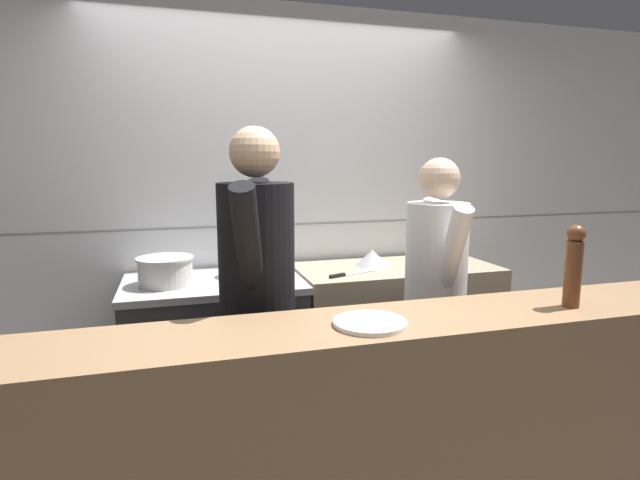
{
  "coord_description": "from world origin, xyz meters",
  "views": [
    {
      "loc": [
        -0.72,
        -2.06,
        1.59
      ],
      "look_at": [
        0.04,
        0.55,
        1.15
      ],
      "focal_mm": 28.0,
      "sensor_mm": 36.0,
      "label": 1
    }
  ],
  "objects_px": {
    "chefs_knife": "(349,274)",
    "chef_head_cook": "(257,294)",
    "sauce_pot": "(252,257)",
    "pepper_mill": "(574,264)",
    "oven_range": "(215,350)",
    "plated_dish_main": "(370,323)",
    "mixing_bowl_steel": "(372,258)",
    "chef_sous": "(435,292)",
    "stock_pot": "(165,270)"
  },
  "relations": [
    {
      "from": "chefs_knife",
      "to": "chef_head_cook",
      "type": "xyz_separation_m",
      "value": [
        -0.65,
        -0.53,
        0.07
      ]
    },
    {
      "from": "sauce_pot",
      "to": "pepper_mill",
      "type": "xyz_separation_m",
      "value": [
        1.15,
        -1.35,
        0.16
      ]
    },
    {
      "from": "oven_range",
      "to": "chefs_knife",
      "type": "height_order",
      "value": "chefs_knife"
    },
    {
      "from": "plated_dish_main",
      "to": "sauce_pot",
      "type": "bearing_deg",
      "value": 100.4
    },
    {
      "from": "mixing_bowl_steel",
      "to": "chefs_knife",
      "type": "bearing_deg",
      "value": -137.16
    },
    {
      "from": "oven_range",
      "to": "pepper_mill",
      "type": "bearing_deg",
      "value": -42.83
    },
    {
      "from": "oven_range",
      "to": "chef_head_cook",
      "type": "relative_size",
      "value": 0.6
    },
    {
      "from": "oven_range",
      "to": "sauce_pot",
      "type": "distance_m",
      "value": 0.61
    },
    {
      "from": "mixing_bowl_steel",
      "to": "pepper_mill",
      "type": "xyz_separation_m",
      "value": [
        0.35,
        -1.36,
        0.21
      ]
    },
    {
      "from": "sauce_pot",
      "to": "chef_sous",
      "type": "bearing_deg",
      "value": -38.59
    },
    {
      "from": "chefs_knife",
      "to": "mixing_bowl_steel",
      "type": "bearing_deg",
      "value": 42.84
    },
    {
      "from": "stock_pot",
      "to": "chefs_knife",
      "type": "relative_size",
      "value": 0.91
    },
    {
      "from": "pepper_mill",
      "to": "stock_pot",
      "type": "bearing_deg",
      "value": 143.18
    },
    {
      "from": "sauce_pot",
      "to": "chefs_knife",
      "type": "distance_m",
      "value": 0.61
    },
    {
      "from": "oven_range",
      "to": "mixing_bowl_steel",
      "type": "bearing_deg",
      "value": 3.52
    },
    {
      "from": "plated_dish_main",
      "to": "chef_head_cook",
      "type": "distance_m",
      "value": 0.67
    },
    {
      "from": "sauce_pot",
      "to": "pepper_mill",
      "type": "relative_size",
      "value": 0.73
    },
    {
      "from": "sauce_pot",
      "to": "mixing_bowl_steel",
      "type": "distance_m",
      "value": 0.8
    },
    {
      "from": "oven_range",
      "to": "pepper_mill",
      "type": "distance_m",
      "value": 2.03
    },
    {
      "from": "mixing_bowl_steel",
      "to": "sauce_pot",
      "type": "bearing_deg",
      "value": -179.34
    },
    {
      "from": "chefs_knife",
      "to": "pepper_mill",
      "type": "bearing_deg",
      "value": -62.35
    },
    {
      "from": "stock_pot",
      "to": "mixing_bowl_steel",
      "type": "height_order",
      "value": "stock_pot"
    },
    {
      "from": "chef_sous",
      "to": "oven_range",
      "type": "bearing_deg",
      "value": 157.15
    },
    {
      "from": "pepper_mill",
      "to": "chef_sous",
      "type": "xyz_separation_m",
      "value": [
        -0.28,
        0.65,
        -0.27
      ]
    },
    {
      "from": "mixing_bowl_steel",
      "to": "pepper_mill",
      "type": "relative_size",
      "value": 0.63
    },
    {
      "from": "chefs_knife",
      "to": "chef_sous",
      "type": "relative_size",
      "value": 0.22
    },
    {
      "from": "chefs_knife",
      "to": "plated_dish_main",
      "type": "relative_size",
      "value": 1.25
    },
    {
      "from": "stock_pot",
      "to": "plated_dish_main",
      "type": "xyz_separation_m",
      "value": [
        0.75,
        -1.23,
        0.01
      ]
    },
    {
      "from": "oven_range",
      "to": "chef_sous",
      "type": "xyz_separation_m",
      "value": [
        1.12,
        -0.64,
        0.45
      ]
    },
    {
      "from": "mixing_bowl_steel",
      "to": "pepper_mill",
      "type": "bearing_deg",
      "value": -75.55
    },
    {
      "from": "sauce_pot",
      "to": "pepper_mill",
      "type": "distance_m",
      "value": 1.78
    },
    {
      "from": "sauce_pot",
      "to": "plated_dish_main",
      "type": "height_order",
      "value": "sauce_pot"
    },
    {
      "from": "pepper_mill",
      "to": "chefs_knife",
      "type": "bearing_deg",
      "value": 117.65
    },
    {
      "from": "chef_head_cook",
      "to": "chef_sous",
      "type": "relative_size",
      "value": 1.09
    },
    {
      "from": "chefs_knife",
      "to": "chef_head_cook",
      "type": "distance_m",
      "value": 0.84
    },
    {
      "from": "stock_pot",
      "to": "plated_dish_main",
      "type": "height_order",
      "value": "stock_pot"
    },
    {
      "from": "oven_range",
      "to": "pepper_mill",
      "type": "xyz_separation_m",
      "value": [
        1.39,
        -1.29,
        0.71
      ]
    },
    {
      "from": "sauce_pot",
      "to": "pepper_mill",
      "type": "bearing_deg",
      "value": -49.49
    },
    {
      "from": "chefs_knife",
      "to": "pepper_mill",
      "type": "xyz_separation_m",
      "value": [
        0.59,
        -1.13,
        0.26
      ]
    },
    {
      "from": "pepper_mill",
      "to": "chef_sous",
      "type": "height_order",
      "value": "chef_sous"
    },
    {
      "from": "oven_range",
      "to": "chef_head_cook",
      "type": "distance_m",
      "value": 0.88
    },
    {
      "from": "stock_pot",
      "to": "mixing_bowl_steel",
      "type": "distance_m",
      "value": 1.32
    },
    {
      "from": "chefs_knife",
      "to": "chef_sous",
      "type": "distance_m",
      "value": 0.58
    },
    {
      "from": "chef_head_cook",
      "to": "mixing_bowl_steel",
      "type": "bearing_deg",
      "value": 58.45
    },
    {
      "from": "pepper_mill",
      "to": "chef_head_cook",
      "type": "bearing_deg",
      "value": 154.18
    },
    {
      "from": "plated_dish_main",
      "to": "chef_sous",
      "type": "xyz_separation_m",
      "value": [
        0.63,
        0.64,
        -0.09
      ]
    },
    {
      "from": "stock_pot",
      "to": "chefs_knife",
      "type": "height_order",
      "value": "stock_pot"
    },
    {
      "from": "pepper_mill",
      "to": "chef_head_cook",
      "type": "relative_size",
      "value": 0.2
    },
    {
      "from": "sauce_pot",
      "to": "chefs_knife",
      "type": "xyz_separation_m",
      "value": [
        0.56,
        -0.22,
        -0.1
      ]
    },
    {
      "from": "sauce_pot",
      "to": "chef_sous",
      "type": "distance_m",
      "value": 1.13
    }
  ]
}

